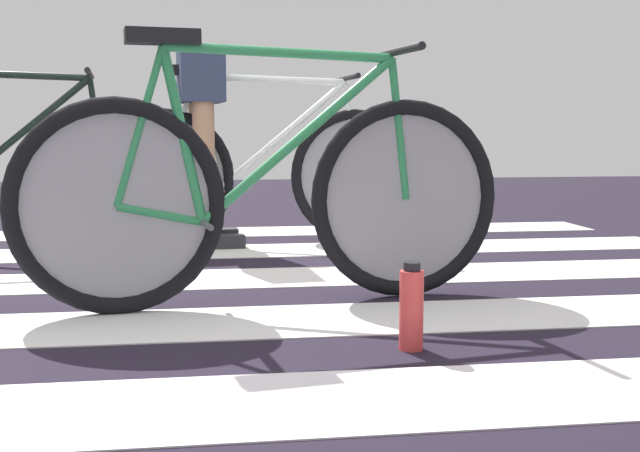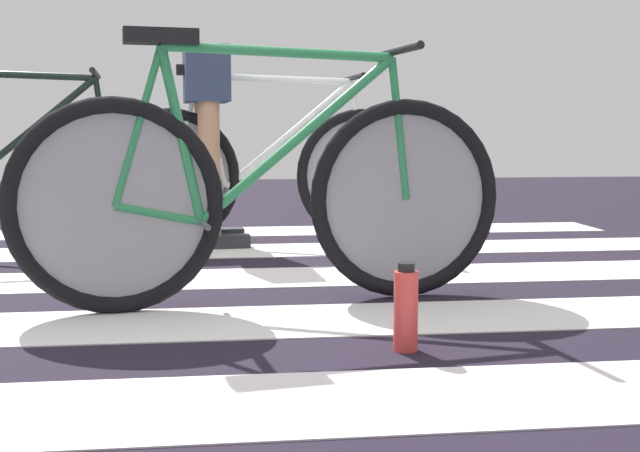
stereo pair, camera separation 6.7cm
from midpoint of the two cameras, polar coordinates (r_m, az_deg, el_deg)
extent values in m
cube|color=black|center=(2.90, -12.93, -5.69)|extent=(18.00, 14.00, 0.02)
cube|color=silver|center=(1.87, -14.23, -12.42)|extent=(5.20, 0.44, 0.00)
cube|color=silver|center=(2.63, -15.88, -6.80)|extent=(5.20, 0.44, 0.00)
cube|color=silver|center=(3.36, -11.80, -3.74)|extent=(5.20, 0.44, 0.00)
cube|color=silver|center=(4.09, -9.75, -1.81)|extent=(5.20, 0.44, 0.00)
cube|color=silver|center=(4.85, -10.32, -0.47)|extent=(5.20, 0.44, 0.00)
torus|color=black|center=(2.74, -13.47, 1.36)|extent=(0.72, 0.16, 0.72)
torus|color=black|center=(2.96, 6.68, 1.90)|extent=(0.72, 0.16, 0.72)
cylinder|color=gray|center=(2.74, -13.47, 1.36)|extent=(0.60, 0.10, 0.61)
cylinder|color=gray|center=(2.96, 6.68, 1.90)|extent=(0.60, 0.10, 0.61)
cylinder|color=#287F4A|center=(2.82, -2.06, 12.08)|extent=(0.80, 0.16, 0.05)
cylinder|color=#287F4A|center=(2.82, -0.84, 6.18)|extent=(0.70, 0.14, 0.59)
cylinder|color=#287F4A|center=(2.74, -8.99, 6.29)|extent=(0.16, 0.06, 0.59)
cylinder|color=#287F4A|center=(2.75, -10.54, 0.83)|extent=(0.29, 0.07, 0.09)
cylinder|color=#287F4A|center=(2.73, -11.94, 6.85)|extent=(0.19, 0.05, 0.53)
cylinder|color=#287F4A|center=(2.94, 6.20, 6.75)|extent=(0.09, 0.04, 0.50)
cube|color=black|center=(2.75, -10.39, 12.93)|extent=(0.25, 0.13, 0.05)
cylinder|color=black|center=(2.94, 5.72, 12.03)|extent=(0.11, 0.52, 0.03)
cylinder|color=#4C4C51|center=(2.77, -7.64, 0.30)|extent=(0.07, 0.34, 0.02)
torus|color=black|center=(4.19, -13.97, 3.19)|extent=(0.72, 0.12, 0.72)
cylinder|color=gray|center=(4.19, -13.97, 3.19)|extent=(0.61, 0.06, 0.61)
cylinder|color=black|center=(4.23, -20.51, 9.91)|extent=(0.80, 0.11, 0.05)
cylinder|color=black|center=(4.22, -19.53, 6.02)|extent=(0.70, 0.10, 0.59)
cylinder|color=black|center=(4.19, -14.49, 6.60)|extent=(0.09, 0.04, 0.50)
cylinder|color=black|center=(4.20, -15.01, 10.27)|extent=(0.08, 0.52, 0.03)
torus|color=black|center=(4.28, -9.98, 3.36)|extent=(0.72, 0.12, 0.72)
torus|color=black|center=(4.43, 3.36, 3.57)|extent=(0.72, 0.12, 0.72)
cylinder|color=gray|center=(4.28, -9.98, 3.36)|extent=(0.61, 0.06, 0.61)
cylinder|color=gray|center=(4.43, 3.36, 3.57)|extent=(0.61, 0.06, 0.61)
cylinder|color=white|center=(4.33, -2.58, 10.25)|extent=(0.80, 0.10, 0.05)
cylinder|color=white|center=(4.33, -1.77, 6.42)|extent=(0.70, 0.09, 0.59)
cylinder|color=white|center=(4.28, -7.08, 6.50)|extent=(0.16, 0.05, 0.59)
cylinder|color=white|center=(4.29, -8.10, 3.00)|extent=(0.29, 0.05, 0.09)
cylinder|color=white|center=(4.27, -8.97, 6.87)|extent=(0.19, 0.04, 0.53)
cylinder|color=white|center=(4.41, 3.01, 6.81)|extent=(0.09, 0.04, 0.50)
cube|color=black|center=(4.29, -7.96, 10.76)|extent=(0.25, 0.11, 0.05)
cylinder|color=black|center=(4.41, 2.64, 10.32)|extent=(0.07, 0.52, 0.03)
cylinder|color=#4C4C51|center=(4.30, -6.23, 2.64)|extent=(0.05, 0.34, 0.02)
cylinder|color=#A87A5B|center=(4.42, -7.61, 5.58)|extent=(0.11, 0.11, 0.93)
cylinder|color=#A87A5B|center=(4.14, -7.33, 5.50)|extent=(0.11, 0.11, 0.93)
cube|color=#29324C|center=(4.29, -7.55, 10.45)|extent=(0.25, 0.43, 0.28)
cube|color=#232327|center=(4.46, -6.61, -0.61)|extent=(0.27, 0.12, 0.07)
cube|color=#232327|center=(4.19, -6.27, -1.10)|extent=(0.27, 0.12, 0.07)
cylinder|color=#D53C39|center=(2.27, 6.86, -5.93)|extent=(0.07, 0.07, 0.22)
cylinder|color=black|center=(2.25, 6.90, -2.86)|extent=(0.05, 0.05, 0.02)
camera|label=1|loc=(0.03, -96.88, -0.83)|focal=45.65mm
camera|label=2|loc=(0.03, 83.12, 0.83)|focal=45.65mm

